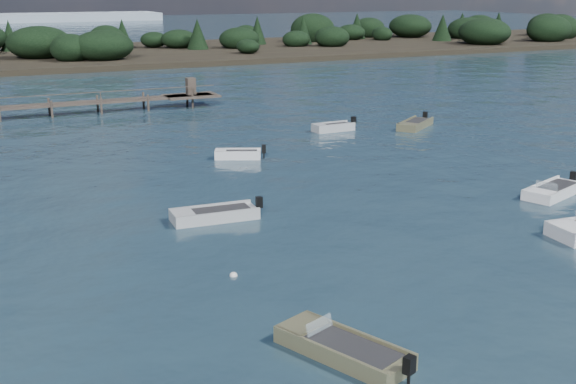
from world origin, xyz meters
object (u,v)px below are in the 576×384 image
tender_far_grey_b (333,129)px  tender_far_white (238,156)px  dinghy_mid_white_b (554,192)px  dinghy_near_olive (343,351)px  dinghy_extra_a (415,126)px  dinghy_mid_grey (214,216)px

tender_far_grey_b → tender_far_white: tender_far_grey_b is taller
tender_far_grey_b → dinghy_mid_white_b: tender_far_grey_b is taller
dinghy_near_olive → dinghy_mid_white_b: dinghy_mid_white_b is taller
tender_far_white → dinghy_near_olive: bearing=-104.6°
dinghy_extra_a → tender_far_white: size_ratio=1.35×
dinghy_extra_a → tender_far_white: (-17.01, -3.95, 0.01)m
dinghy_near_olive → dinghy_mid_white_b: bearing=28.8°
tender_far_grey_b → tender_far_white: (-10.31, -5.55, -0.01)m
tender_far_grey_b → dinghy_mid_grey: (-16.18, -17.28, -0.02)m
dinghy_mid_white_b → tender_far_white: 20.02m
tender_far_grey_b → dinghy_near_olive: size_ratio=0.78×
tender_far_white → tender_far_grey_b: bearing=28.3°
tender_far_grey_b → dinghy_extra_a: size_ratio=0.81×
dinghy_mid_white_b → tender_far_white: size_ratio=1.41×
dinghy_near_olive → dinghy_extra_a: size_ratio=1.04×
tender_far_grey_b → tender_far_white: size_ratio=1.09×
dinghy_mid_grey → dinghy_extra_a: 27.74m
dinghy_extra_a → dinghy_mid_white_b: (-4.51, -19.59, -0.00)m
tender_far_grey_b → dinghy_mid_grey: 23.67m
dinghy_extra_a → tender_far_white: 17.47m
dinghy_mid_white_b → dinghy_mid_grey: bearing=168.0°
tender_far_grey_b → dinghy_near_olive: (-17.18, -31.86, -0.03)m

